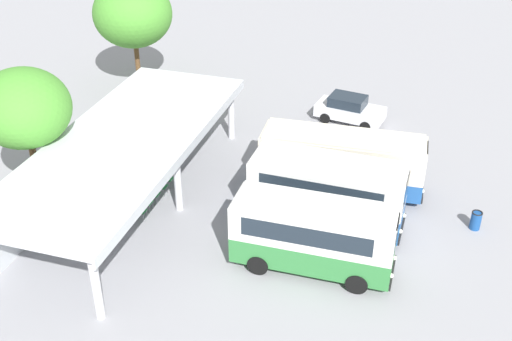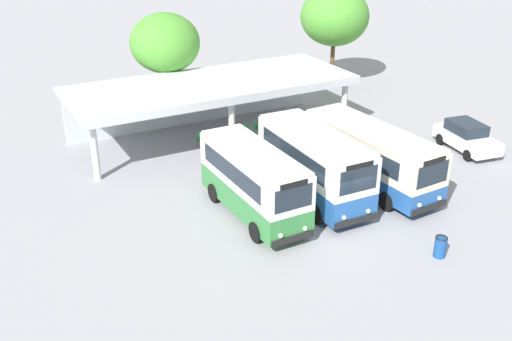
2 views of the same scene
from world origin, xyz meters
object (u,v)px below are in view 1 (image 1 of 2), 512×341
Objects in this scene: waiting_chair_fourth_seat at (161,185)px; waiting_chair_fifth_seat at (167,178)px; city_bus_second_in_row at (327,191)px; waiting_chair_second_from_end at (146,201)px; city_bus_nearest_orange at (313,234)px; litter_bin_apron at (476,220)px; parked_car_flank at (349,109)px; waiting_chair_middle_seat at (153,193)px; city_bus_middle_cream at (342,160)px; waiting_chair_end_by_column at (139,210)px; waiting_chair_far_end_seat at (172,170)px.

waiting_chair_fifth_seat is at bearing 0.94° from waiting_chair_fourth_seat.
city_bus_second_in_row reaches higher than waiting_chair_second_from_end.
litter_bin_apron is at bearing -52.79° from city_bus_nearest_orange.
litter_bin_apron is at bearing -140.82° from parked_car_flank.
parked_car_flank is 14.39m from waiting_chair_second_from_end.
city_bus_middle_cream is at bearing -65.22° from waiting_chair_middle_seat.
waiting_chair_end_by_column is (1.08, 8.46, -1.23)m from city_bus_nearest_orange.
waiting_chair_end_by_column and waiting_chair_far_end_seat have the same top height.
waiting_chair_fourth_seat is (-10.75, 7.46, -0.30)m from parked_car_flank.
city_bus_second_in_row is at bearing -175.54° from parked_car_flank.
parked_car_flank is 11.79m from litter_bin_apron.
city_bus_middle_cream reaches higher than litter_bin_apron.
waiting_chair_fifth_seat is 14.94m from litter_bin_apron.
city_bus_nearest_orange is 7.82× the size of waiting_chair_fifth_seat.
parked_car_flank is 4.72× the size of litter_bin_apron.
waiting_chair_second_from_end is 2.24m from waiting_chair_fifth_seat.
waiting_chair_fifth_seat is (4.07, 8.42, -1.23)m from city_bus_nearest_orange.
waiting_chair_middle_seat is (0.75, -0.02, 0.00)m from waiting_chair_second_from_end.
litter_bin_apron is at bearing -75.56° from waiting_chair_end_by_column.
waiting_chair_far_end_seat is at bearing -0.06° from waiting_chair_end_by_column.
waiting_chair_far_end_seat is (2.98, -0.04, 0.00)m from waiting_chair_second_from_end.
waiting_chair_second_from_end and waiting_chair_fourth_seat have the same top height.
city_bus_nearest_orange reaches higher than waiting_chair_far_end_seat.
waiting_chair_second_from_end is 0.96× the size of litter_bin_apron.
waiting_chair_fourth_seat is 0.75m from waiting_chair_fifth_seat.
city_bus_second_in_row reaches higher than waiting_chair_end_by_column.
city_bus_middle_cream is at bearing 0.24° from city_bus_nearest_orange.
city_bus_nearest_orange is at bearing -176.15° from parked_car_flank.
waiting_chair_far_end_seat is at bearing 90.47° from litter_bin_apron.
parked_car_flank is 4.94× the size of waiting_chair_end_by_column.
waiting_chair_fifth_seat is at bearing 106.01° from city_bus_middle_cream.
waiting_chair_fourth_seat is (0.08, 8.30, -1.31)m from city_bus_second_in_row.
waiting_chair_middle_seat is (-11.50, 7.53, -0.30)m from parked_car_flank.
parked_car_flank is at bearing -33.21° from waiting_chair_middle_seat.
waiting_chair_end_by_column is 1.00× the size of waiting_chair_middle_seat.
litter_bin_apron reaches higher than waiting_chair_far_end_seat.
waiting_chair_end_by_column is at bearing -179.66° from waiting_chair_middle_seat.
city_bus_middle_cream is (3.24, -0.07, -0.16)m from city_bus_second_in_row.
city_bus_nearest_orange is 0.96× the size of city_bus_second_in_row.
city_bus_nearest_orange is at bearing -106.90° from waiting_chair_middle_seat.
waiting_chair_fifth_seat is (-10.01, 7.47, -0.30)m from parked_car_flank.
parked_car_flank reaches higher than waiting_chair_end_by_column.
waiting_chair_second_from_end is at bearing 101.70° from litter_bin_apron.
waiting_chair_fourth_seat is at bearing 89.42° from city_bus_second_in_row.
litter_bin_apron is (1.62, -14.91, -0.07)m from waiting_chair_fourth_seat.
city_bus_nearest_orange reaches higher than waiting_chair_fourth_seat.
parked_car_flank is 13.09m from waiting_chair_fourth_seat.
waiting_chair_fourth_seat is 0.96× the size of litter_bin_apron.
city_bus_middle_cream reaches higher than parked_car_flank.
waiting_chair_second_from_end and waiting_chair_fifth_seat have the same top height.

